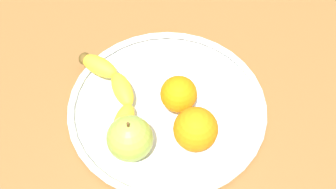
# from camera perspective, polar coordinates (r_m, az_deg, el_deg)

# --- Properties ---
(ground_plane) EXTENTS (1.19, 1.19, 0.04)m
(ground_plane) POSITION_cam_1_polar(r_m,az_deg,el_deg) (0.86, 0.00, -2.64)
(ground_plane) COLOR brown
(fruit_bowl) EXTENTS (0.35, 0.35, 0.02)m
(fruit_bowl) POSITION_cam_1_polar(r_m,az_deg,el_deg) (0.83, 0.00, -1.55)
(fruit_bowl) COLOR white
(fruit_bowl) RESTS_ON ground_plane
(banana) EXTENTS (0.19, 0.12, 0.03)m
(banana) POSITION_cam_1_polar(r_m,az_deg,el_deg) (0.83, -6.45, 0.49)
(banana) COLOR yellow
(banana) RESTS_ON fruit_bowl
(apple) EXTENTS (0.07, 0.07, 0.08)m
(apple) POSITION_cam_1_polar(r_m,az_deg,el_deg) (0.75, -4.48, -5.27)
(apple) COLOR #91B43F
(apple) RESTS_ON fruit_bowl
(orange_back_right) EXTENTS (0.06, 0.06, 0.06)m
(orange_back_right) POSITION_cam_1_polar(r_m,az_deg,el_deg) (0.80, 1.39, 0.01)
(orange_back_right) COLOR orange
(orange_back_right) RESTS_ON fruit_bowl
(orange_front_left) EXTENTS (0.07, 0.07, 0.07)m
(orange_front_left) POSITION_cam_1_polar(r_m,az_deg,el_deg) (0.76, 3.44, -4.17)
(orange_front_left) COLOR orange
(orange_front_left) RESTS_ON fruit_bowl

